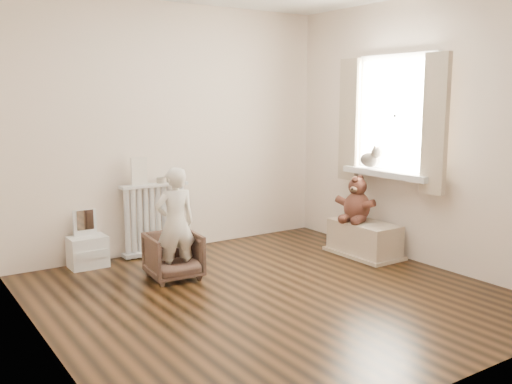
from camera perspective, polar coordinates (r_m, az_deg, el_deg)
floor at (r=4.85m, az=1.51°, el=-10.27°), size 3.60×3.60×0.01m
back_wall at (r=6.13m, az=-8.27°, el=6.24°), size 3.60×0.02×2.60m
front_wall at (r=3.29m, az=20.12°, el=2.93°), size 3.60×0.02×2.60m
left_wall at (r=3.83m, az=-20.98°, el=3.74°), size 0.02×3.60×2.60m
right_wall at (r=5.81m, az=16.29°, el=5.77°), size 0.02×3.60×2.60m
window at (r=5.97m, az=13.89°, el=7.41°), size 0.03×0.90×1.10m
window_sill at (r=5.95m, az=13.08°, el=1.82°), size 0.22×1.10×0.06m
curtain_left at (r=5.52m, az=17.49°, el=6.47°), size 0.06×0.26×1.30m
curtain_right at (r=6.29m, az=9.32°, el=7.11°), size 0.06×0.26×1.30m
radiator at (r=6.02m, az=-10.05°, el=-2.62°), size 0.72×0.14×0.76m
paper_doll at (r=5.88m, az=-11.60°, el=2.05°), size 0.17×0.01×0.28m
tin_a at (r=5.99m, az=-9.47°, el=1.16°), size 0.09×0.09×0.06m
tin_b at (r=6.03m, az=-8.47°, el=1.25°), size 0.10×0.10×0.06m
toy_vanity at (r=5.78m, az=-16.53°, el=-4.57°), size 0.36×0.25×0.56m
armchair at (r=5.26m, az=-8.24°, el=-6.35°), size 0.49×0.50×0.42m
child at (r=5.14m, az=-8.08°, el=-3.12°), size 0.39×0.27×1.01m
toy_bench at (r=6.08m, az=10.78°, el=-4.37°), size 0.39×0.74×0.35m
teddy_bear at (r=6.03m, az=10.11°, el=0.11°), size 0.46×0.41×0.47m
plush_cat at (r=6.10m, az=11.32°, el=3.31°), size 0.21×0.30×0.24m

